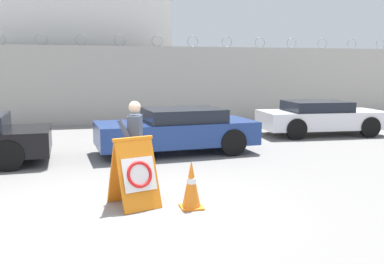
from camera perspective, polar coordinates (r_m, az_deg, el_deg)
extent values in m
plane|color=gray|center=(7.28, -8.71, -10.07)|extent=(90.00, 90.00, 0.00)
cube|color=#ADA8A0|center=(18.06, -11.86, 6.09)|extent=(36.00, 0.30, 3.22)
torus|color=gray|center=(18.16, -19.45, 11.58)|extent=(0.47, 0.03, 0.47)
torus|color=gray|center=(18.07, -14.52, 11.80)|extent=(0.47, 0.03, 0.47)
torus|color=gray|center=(18.12, -9.57, 11.94)|extent=(0.47, 0.03, 0.47)
torus|color=gray|center=(18.29, -4.68, 12.00)|extent=(0.47, 0.03, 0.47)
torus|color=gray|center=(18.59, 0.09, 11.97)|extent=(0.47, 0.03, 0.47)
torus|color=gray|center=(19.01, 4.68, 11.86)|extent=(0.47, 0.03, 0.47)
torus|color=gray|center=(19.54, 9.04, 11.69)|extent=(0.47, 0.03, 0.47)
torus|color=gray|center=(20.17, 13.14, 11.48)|extent=(0.47, 0.03, 0.47)
torus|color=gray|center=(20.89, 16.97, 11.22)|extent=(0.47, 0.03, 0.47)
torus|color=gray|center=(21.70, 20.52, 10.94)|extent=(0.47, 0.03, 0.47)
torus|color=gray|center=(22.58, 23.80, 10.64)|extent=(0.47, 0.03, 0.47)
cube|color=silver|center=(22.91, -14.57, 11.02)|extent=(7.99, 7.41, 6.85)
cube|color=orange|center=(7.13, -7.18, -5.73)|extent=(0.77, 0.61, 1.14)
cube|color=orange|center=(7.47, -8.42, -5.10)|extent=(0.77, 0.61, 1.14)
cube|color=orange|center=(7.18, -7.91, -0.89)|extent=(0.69, 0.28, 0.05)
cube|color=white|center=(7.09, -7.05, -5.62)|extent=(0.59, 0.37, 0.54)
torus|color=red|center=(7.08, -7.01, -5.64)|extent=(0.49, 0.33, 0.44)
cylinder|color=black|center=(8.13, -7.38, -5.06)|extent=(0.15, 0.15, 0.82)
cylinder|color=black|center=(7.96, -7.60, -5.36)|extent=(0.15, 0.15, 0.82)
cube|color=#384256|center=(7.91, -7.59, -0.07)|extent=(0.33, 0.47, 0.63)
sphere|color=#DBB293|center=(7.85, -7.66, 3.31)|extent=(0.22, 0.22, 0.22)
cylinder|color=#384256|center=(8.16, -7.28, 0.29)|extent=(0.09, 0.09, 0.60)
cylinder|color=#384256|center=(7.67, -8.66, -0.46)|extent=(0.35, 0.18, 0.58)
cube|color=orange|center=(7.24, -0.08, -9.96)|extent=(0.36, 0.36, 0.03)
cone|color=orange|center=(7.12, -0.08, -6.87)|extent=(0.31, 0.31, 0.78)
cylinder|color=white|center=(7.11, -0.08, -6.57)|extent=(0.15, 0.15, 0.11)
cylinder|color=black|center=(10.49, -23.33, -2.93)|extent=(0.72, 0.23, 0.71)
cylinder|color=black|center=(12.24, -22.35, -1.33)|extent=(0.72, 0.23, 0.71)
cylinder|color=black|center=(10.61, -7.74, -2.18)|extent=(0.73, 0.26, 0.72)
cylinder|color=black|center=(12.26, -9.24, -0.77)|extent=(0.73, 0.26, 0.72)
cylinder|color=black|center=(11.39, 5.49, -1.40)|extent=(0.73, 0.26, 0.72)
cylinder|color=black|center=(12.94, 2.43, -0.18)|extent=(0.73, 0.26, 0.72)
cube|color=navy|center=(11.69, -2.15, -0.10)|extent=(4.42, 2.18, 0.62)
cube|color=black|center=(11.69, -1.16, 2.31)|extent=(2.19, 1.80, 0.35)
cylinder|color=black|center=(17.02, 19.48, 1.39)|extent=(0.71, 0.24, 0.70)
cylinder|color=black|center=(15.56, 22.62, 0.60)|extent=(0.71, 0.24, 0.70)
cylinder|color=black|center=(15.88, 11.19, 1.24)|extent=(0.71, 0.24, 0.70)
cylinder|color=black|center=(14.30, 13.72, 0.38)|extent=(0.71, 0.24, 0.70)
cube|color=silver|center=(15.62, 16.88, 1.63)|extent=(4.34, 2.07, 0.60)
cube|color=black|center=(15.48, 16.25, 3.35)|extent=(2.13, 1.76, 0.34)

